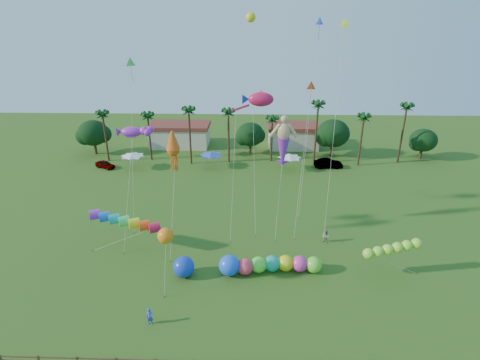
{
  "coord_description": "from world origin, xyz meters",
  "views": [
    {
      "loc": [
        1.09,
        -26.56,
        24.47
      ],
      "look_at": [
        0.0,
        10.0,
        9.0
      ],
      "focal_mm": 28.0,
      "sensor_mm": 36.0,
      "label": 1
    }
  ],
  "objects_px": {
    "car_b": "(328,163)",
    "spectator_b": "(326,236)",
    "caterpillar_inflatable": "(266,265)",
    "spectator_a": "(150,316)",
    "blue_ball": "(184,267)",
    "car_a": "(105,164)"
  },
  "relations": [
    {
      "from": "car_a",
      "to": "caterpillar_inflatable",
      "type": "xyz_separation_m",
      "value": [
        28.18,
        -29.94,
        0.27
      ]
    },
    {
      "from": "car_b",
      "to": "spectator_a",
      "type": "relative_size",
      "value": 3.01
    },
    {
      "from": "spectator_b",
      "to": "caterpillar_inflatable",
      "type": "distance_m",
      "value": 9.43
    },
    {
      "from": "car_a",
      "to": "caterpillar_inflatable",
      "type": "height_order",
      "value": "caterpillar_inflatable"
    },
    {
      "from": "car_b",
      "to": "spectator_b",
      "type": "distance_m",
      "value": 25.75
    },
    {
      "from": "car_b",
      "to": "blue_ball",
      "type": "distance_m",
      "value": 38.35
    },
    {
      "from": "spectator_a",
      "to": "blue_ball",
      "type": "bearing_deg",
      "value": 76.14
    },
    {
      "from": "spectator_a",
      "to": "blue_ball",
      "type": "relative_size",
      "value": 0.75
    },
    {
      "from": "spectator_a",
      "to": "caterpillar_inflatable",
      "type": "relative_size",
      "value": 0.15
    },
    {
      "from": "car_b",
      "to": "spectator_b",
      "type": "xyz_separation_m",
      "value": [
        -5.05,
        -25.25,
        0.05
      ]
    },
    {
      "from": "spectator_a",
      "to": "blue_ball",
      "type": "distance_m",
      "value": 7.08
    },
    {
      "from": "spectator_b",
      "to": "car_a",
      "type": "bearing_deg",
      "value": -167.8
    },
    {
      "from": "car_b",
      "to": "spectator_b",
      "type": "height_order",
      "value": "spectator_b"
    },
    {
      "from": "car_a",
      "to": "car_b",
      "type": "xyz_separation_m",
      "value": [
        40.51,
        1.3,
        0.17
      ]
    },
    {
      "from": "blue_ball",
      "to": "spectator_a",
      "type": "bearing_deg",
      "value": -105.08
    },
    {
      "from": "blue_ball",
      "to": "caterpillar_inflatable",
      "type": "bearing_deg",
      "value": 5.95
    },
    {
      "from": "spectator_b",
      "to": "spectator_a",
      "type": "bearing_deg",
      "value": -96.02
    },
    {
      "from": "caterpillar_inflatable",
      "to": "spectator_b",
      "type": "bearing_deg",
      "value": 33.95
    },
    {
      "from": "car_a",
      "to": "car_b",
      "type": "height_order",
      "value": "car_b"
    },
    {
      "from": "car_b",
      "to": "spectator_b",
      "type": "bearing_deg",
      "value": 166.35
    },
    {
      "from": "car_a",
      "to": "blue_ball",
      "type": "xyz_separation_m",
      "value": [
        19.58,
        -30.84,
        0.45
      ]
    },
    {
      "from": "spectator_b",
      "to": "caterpillar_inflatable",
      "type": "bearing_deg",
      "value": -94.34
    }
  ]
}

